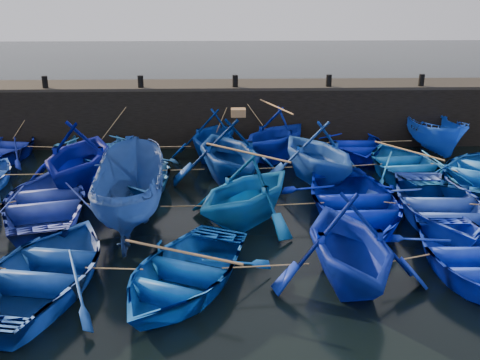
{
  "coord_description": "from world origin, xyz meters",
  "views": [
    {
      "loc": [
        -0.52,
        -13.14,
        6.57
      ],
      "look_at": [
        0.0,
        3.2,
        0.7
      ],
      "focal_mm": 40.0,
      "sensor_mm": 36.0,
      "label": 1
    }
  ],
  "objects": [
    {
      "name": "ground",
      "position": [
        0.0,
        0.0,
        0.0
      ],
      "size": [
        120.0,
        120.0,
        0.0
      ],
      "primitive_type": "plane",
      "color": "black",
      "rests_on": "ground"
    },
    {
      "name": "quay_wall",
      "position": [
        0.0,
        10.5,
        1.25
      ],
      "size": [
        26.0,
        2.5,
        2.5
      ],
      "primitive_type": "cube",
      "color": "black",
      "rests_on": "ground"
    },
    {
      "name": "quay_top",
      "position": [
        0.0,
        10.5,
        2.56
      ],
      "size": [
        26.0,
        2.5,
        0.12
      ],
      "primitive_type": "cube",
      "color": "black",
      "rests_on": "quay_wall"
    },
    {
      "name": "bollard_0",
      "position": [
        -8.0,
        9.6,
        2.87
      ],
      "size": [
        0.24,
        0.24,
        0.5
      ],
      "primitive_type": "cylinder",
      "color": "black",
      "rests_on": "quay_top"
    },
    {
      "name": "bollard_1",
      "position": [
        -4.0,
        9.6,
        2.87
      ],
      "size": [
        0.24,
        0.24,
        0.5
      ],
      "primitive_type": "cylinder",
      "color": "black",
      "rests_on": "quay_top"
    },
    {
      "name": "bollard_2",
      "position": [
        0.0,
        9.6,
        2.87
      ],
      "size": [
        0.24,
        0.24,
        0.5
      ],
      "primitive_type": "cylinder",
      "color": "black",
      "rests_on": "quay_top"
    },
    {
      "name": "bollard_3",
      "position": [
        4.0,
        9.6,
        2.87
      ],
      "size": [
        0.24,
        0.24,
        0.5
      ],
      "primitive_type": "cylinder",
      "color": "black",
      "rests_on": "quay_top"
    },
    {
      "name": "bollard_4",
      "position": [
        8.0,
        9.6,
        2.87
      ],
      "size": [
        0.24,
        0.24,
        0.5
      ],
      "primitive_type": "cylinder",
      "color": "black",
      "rests_on": "quay_top"
    },
    {
      "name": "boat_0",
      "position": [
        -9.48,
        7.93,
        0.49
      ],
      "size": [
        4.21,
        5.25,
        0.97
      ],
      "primitive_type": "imported",
      "rotation": [
        0.0,
        0.0,
        2.94
      ],
      "color": "navy",
      "rests_on": "ground"
    },
    {
      "name": "boat_1",
      "position": [
        -5.68,
        7.66,
        0.52
      ],
      "size": [
        4.7,
        5.75,
        1.04
      ],
      "primitive_type": "imported",
      "rotation": [
        0.0,
        0.0,
        0.24
      ],
      "color": "blue",
      "rests_on": "ground"
    },
    {
      "name": "boat_2",
      "position": [
        -0.93,
        7.7,
        1.02
      ],
      "size": [
        4.03,
        4.45,
        2.05
      ],
      "primitive_type": "imported",
      "rotation": [
        0.0,
        0.0,
        -0.19
      ],
      "color": "navy",
      "rests_on": "ground"
    },
    {
      "name": "boat_3",
      "position": [
        1.56,
        7.57,
        1.08
      ],
      "size": [
        5.31,
        5.41,
        2.16
      ],
      "primitive_type": "imported",
      "rotation": [
        0.0,
        0.0,
        -0.66
      ],
      "color": "#041B9B",
      "rests_on": "ground"
    },
    {
      "name": "boat_4",
      "position": [
        4.9,
        8.13,
        0.48
      ],
      "size": [
        3.45,
        4.71,
        0.95
      ],
      "primitive_type": "imported",
      "rotation": [
        0.0,
        0.0,
        -0.04
      ],
      "color": "#000DA0",
      "rests_on": "ground"
    },
    {
      "name": "boat_5",
      "position": [
        8.28,
        8.26,
        0.87
      ],
      "size": [
        1.92,
        4.56,
        1.73
      ],
      "primitive_type": "imported",
      "rotation": [
        0.0,
        0.0,
        0.05
      ],
      "color": "blue",
      "rests_on": "ground"
    },
    {
      "name": "boat_7",
      "position": [
        -5.46,
        4.45,
        1.24
      ],
      "size": [
        4.35,
        4.95,
        2.47
      ],
      "primitive_type": "imported",
      "rotation": [
        0.0,
        0.0,
        3.08
      ],
      "color": "#000875",
      "rests_on": "ground"
    },
    {
      "name": "boat_8",
      "position": [
        -3.58,
        4.7,
        0.51
      ],
      "size": [
        4.65,
        5.66,
        1.02
      ],
      "primitive_type": "imported",
      "rotation": [
        0.0,
        0.0,
        0.25
      ],
      "color": "#2863AB",
      "rests_on": "ground"
    },
    {
      "name": "boat_9",
      "position": [
        -0.31,
        4.78,
        1.22
      ],
      "size": [
        5.15,
        5.59,
        2.45
      ],
      "primitive_type": "imported",
      "rotation": [
        0.0,
        0.0,
        3.43
      ],
      "color": "navy",
      "rests_on": "ground"
    },
    {
      "name": "boat_10",
      "position": [
        2.82,
        4.93,
        1.15
      ],
      "size": [
        5.08,
        5.43,
        2.3
      ],
      "primitive_type": "imported",
      "rotation": [
        0.0,
        0.0,
        3.5
      ],
      "color": "#1644A1",
      "rests_on": "ground"
    },
    {
      "name": "boat_11",
      "position": [
        6.15,
        5.19,
        0.51
      ],
      "size": [
        3.99,
        5.25,
        1.02
      ],
      "primitive_type": "imported",
      "rotation": [
        0.0,
        0.0,
        3.24
      ],
      "color": "#0A4D9D",
      "rests_on": "ground"
    },
    {
      "name": "boat_14",
      "position": [
        -5.88,
        1.95,
        0.53
      ],
      "size": [
        4.76,
        5.85,
        1.07
      ],
      "primitive_type": "imported",
      "rotation": [
        0.0,
        0.0,
        3.37
      ],
      "color": "#26389C",
      "rests_on": "ground"
    },
    {
      "name": "boat_15",
      "position": [
        -3.29,
        1.4,
        1.02
      ],
      "size": [
        2.31,
        5.41,
        2.05
      ],
      "primitive_type": "imported",
      "rotation": [
        0.0,
        0.0,
        3.2
      ],
      "color": "navy",
      "rests_on": "ground"
    },
    {
      "name": "boat_16",
      "position": [
        0.13,
        1.4,
        1.07
      ],
      "size": [
        5.31,
        5.39,
        2.15
      ],
      "primitive_type": "imported",
      "rotation": [
        0.0,
        0.0,
        -0.69
      ],
      "color": "#085297",
      "rests_on": "ground"
    },
    {
      "name": "boat_17",
      "position": [
        3.36,
        1.53,
        0.57
      ],
      "size": [
        4.04,
        5.59,
        1.15
      ],
      "primitive_type": "imported",
      "rotation": [
        0.0,
        0.0,
        0.01
      ],
      "color": "#00119D",
      "rests_on": "ground"
    },
    {
      "name": "boat_18",
      "position": [
        5.87,
        1.3,
        0.54
      ],
      "size": [
        4.05,
        5.44,
        1.08
      ],
      "primitive_type": "imported",
      "rotation": [
        0.0,
        0.0,
        -0.06
      ],
      "color": "blue",
      "rests_on": "ground"
    },
    {
      "name": "boat_21",
      "position": [
        -4.62,
        -2.21,
        0.52
      ],
      "size": [
        4.41,
        5.57,
        1.04
      ],
      "primitive_type": "imported",
      "rotation": [
        0.0,
        0.0,
        2.97
      ],
      "color": "navy",
      "rests_on": "ground"
    },
    {
      "name": "boat_22",
      "position": [
        -1.49,
        -2.33,
        0.47
      ],
      "size": [
        4.86,
        5.51,
        0.95
      ],
      "primitive_type": "imported",
      "rotation": [
        0.0,
        0.0,
        -0.42
      ],
      "color": "#0743A4",
      "rests_on": "ground"
    },
    {
      "name": "boat_23",
      "position": [
        2.33,
        -2.19,
        1.1
      ],
      "size": [
        3.97,
        4.5,
        2.21
      ],
      "primitive_type": "imported",
      "rotation": [
        0.0,
        0.0,
        0.09
      ],
      "color": "#051A8D",
      "rests_on": "ground"
    },
    {
      "name": "boat_24",
      "position": [
        5.41,
        -1.78,
        0.48
      ],
      "size": [
        3.39,
        4.68,
        0.95
      ],
      "primitive_type": "imported",
      "rotation": [
        0.0,
        0.0,
        -0.02
      ],
      "color": "#0D28D3",
      "rests_on": "ground"
    },
    {
      "name": "wooden_crate",
      "position": [
        -0.01,
        4.78,
        2.58
      ],
      "size": [
        0.5,
        0.42,
        0.26
      ],
      "primitive_type": "cube",
      "color": "brown",
      "rests_on": "boat_9"
    },
    {
      "name": "mooring_ropes",
      "position": [
        -0.21,
        4.97,
        0.87
      ],
      "size": [
        17.88,
        11.87,
        2.1
      ],
      "color": "tan",
      "rests_on": "ground"
    },
    {
      "name": "loose_oars",
      "position": [
        1.59,
        2.96,
        1.6
      ],
      "size": [
        9.89,
        11.98,
        1.27
      ],
      "color": "#99724C",
      "rests_on": "ground"
    }
  ]
}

